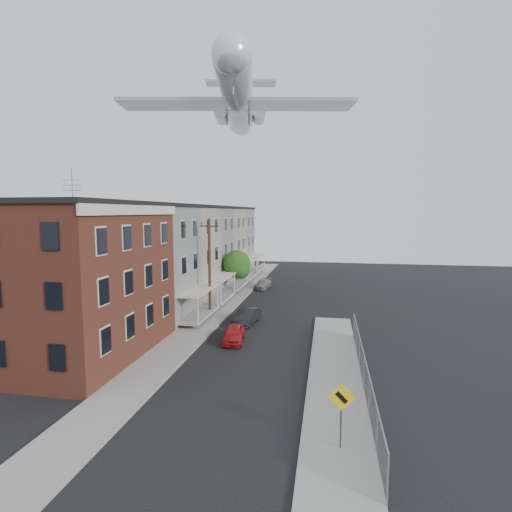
# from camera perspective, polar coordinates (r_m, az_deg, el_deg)

# --- Properties ---
(ground) EXTENTS (120.00, 120.00, 0.00)m
(ground) POSITION_cam_1_polar(r_m,az_deg,el_deg) (19.73, -6.06, -22.76)
(ground) COLOR black
(ground) RESTS_ON ground
(sidewalk_left) EXTENTS (3.00, 62.00, 0.12)m
(sidewalk_left) POSITION_cam_1_polar(r_m,az_deg,el_deg) (42.92, -4.10, -6.50)
(sidewalk_left) COLOR gray
(sidewalk_left) RESTS_ON ground
(sidewalk_right) EXTENTS (3.00, 26.00, 0.12)m
(sidewalk_right) POSITION_cam_1_polar(r_m,az_deg,el_deg) (24.46, 11.23, -16.71)
(sidewalk_right) COLOR gray
(sidewalk_right) RESTS_ON ground
(curb_left) EXTENTS (0.15, 62.00, 0.14)m
(curb_left) POSITION_cam_1_polar(r_m,az_deg,el_deg) (42.59, -2.20, -6.58)
(curb_left) COLOR gray
(curb_left) RESTS_ON ground
(curb_right) EXTENTS (0.15, 26.00, 0.14)m
(curb_right) POSITION_cam_1_polar(r_m,az_deg,el_deg) (24.47, 7.68, -16.61)
(curb_right) COLOR gray
(curb_right) RESTS_ON ground
(corner_building) EXTENTS (10.31, 12.30, 12.15)m
(corner_building) POSITION_cam_1_polar(r_m,az_deg,el_deg) (29.33, -25.21, -2.95)
(corner_building) COLOR #331410
(corner_building) RESTS_ON ground
(row_house_a) EXTENTS (11.98, 7.00, 10.30)m
(row_house_a) POSITION_cam_1_polar(r_m,az_deg,el_deg) (37.37, -16.71, -0.78)
(row_house_a) COLOR #5E5E5C
(row_house_a) RESTS_ON ground
(row_house_b) EXTENTS (11.98, 7.00, 10.30)m
(row_house_b) POSITION_cam_1_polar(r_m,az_deg,el_deg) (43.68, -12.56, 0.33)
(row_house_b) COLOR gray
(row_house_b) RESTS_ON ground
(row_house_c) EXTENTS (11.98, 7.00, 10.30)m
(row_house_c) POSITION_cam_1_polar(r_m,az_deg,el_deg) (50.17, -9.46, 1.15)
(row_house_c) COLOR #5E5E5C
(row_house_c) RESTS_ON ground
(row_house_d) EXTENTS (11.98, 7.00, 10.30)m
(row_house_d) POSITION_cam_1_polar(r_m,az_deg,el_deg) (56.78, -7.08, 1.79)
(row_house_d) COLOR gray
(row_house_d) RESTS_ON ground
(row_house_e) EXTENTS (11.98, 7.00, 10.30)m
(row_house_e) POSITION_cam_1_polar(r_m,az_deg,el_deg) (63.48, -5.20, 2.28)
(row_house_e) COLOR #5E5E5C
(row_house_e) RESTS_ON ground
(chainlink_fence) EXTENTS (0.06, 18.06, 1.90)m
(chainlink_fence) POSITION_cam_1_polar(r_m,az_deg,el_deg) (23.26, 15.15, -15.56)
(chainlink_fence) COLOR gray
(chainlink_fence) RESTS_ON ground
(warning_sign) EXTENTS (1.10, 0.11, 2.80)m
(warning_sign) POSITION_cam_1_polar(r_m,az_deg,el_deg) (17.32, 12.09, -20.22)
(warning_sign) COLOR #515156
(warning_sign) RESTS_ON ground
(utility_pole) EXTENTS (1.80, 0.26, 9.00)m
(utility_pole) POSITION_cam_1_polar(r_m,az_deg,el_deg) (36.43, -6.65, -1.45)
(utility_pole) COLOR black
(utility_pole) RESTS_ON ground
(street_tree) EXTENTS (3.22, 3.20, 5.20)m
(street_tree) POSITION_cam_1_polar(r_m,az_deg,el_deg) (46.02, -2.65, -1.33)
(street_tree) COLOR black
(street_tree) RESTS_ON ground
(car_near) EXTENTS (1.87, 3.76, 1.23)m
(car_near) POSITION_cam_1_polar(r_m,az_deg,el_deg) (30.11, -3.21, -11.01)
(car_near) COLOR #B3171A
(car_near) RESTS_ON ground
(car_mid) EXTENTS (1.90, 4.10, 1.30)m
(car_mid) POSITION_cam_1_polar(r_m,az_deg,el_deg) (34.68, -1.31, -8.59)
(car_mid) COLOR black
(car_mid) RESTS_ON ground
(car_far) EXTENTS (2.04, 4.02, 1.12)m
(car_far) POSITION_cam_1_polar(r_m,az_deg,el_deg) (50.13, 1.02, -4.04)
(car_far) COLOR slate
(car_far) RESTS_ON ground
(airplane) EXTENTS (24.89, 28.44, 8.17)m
(airplane) POSITION_cam_1_polar(r_m,az_deg,el_deg) (47.35, -2.61, 21.42)
(airplane) COLOR silver
(airplane) RESTS_ON ground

